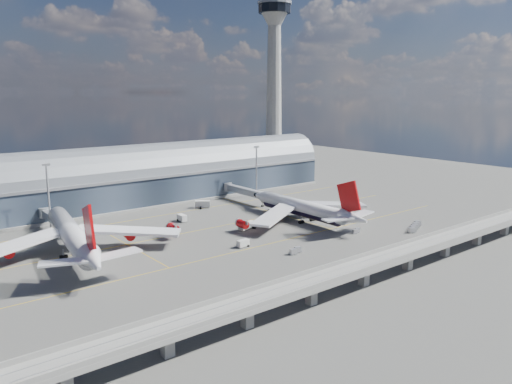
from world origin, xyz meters
TOP-DOWN VIEW (x-y plane):
  - ground at (0.00, 0.00)m, footprint 500.00×500.00m
  - taxi_lines at (0.00, 22.11)m, footprint 200.00×80.12m
  - terminal at (0.00, 77.99)m, footprint 200.00×30.00m
  - control_tower at (85.00, 83.00)m, footprint 19.00×19.00m
  - guideway at (-0.00, -55.00)m, footprint 220.00×8.50m
  - floodlight_mast_left at (-50.00, 55.00)m, footprint 3.00×0.70m
  - floodlight_mast_right at (50.00, 55.00)m, footprint 3.00×0.70m
  - airliner_left at (-53.50, 19.18)m, footprint 72.37×76.15m
  - airliner_right at (35.03, 5.34)m, footprint 62.47×65.27m
  - jet_bridge_left at (-49.61, 53.12)m, footprint 4.40×28.00m
  - jet_bridge_right at (38.55, 51.18)m, footprint 4.40×32.00m
  - service_truck_0 at (-52.31, 13.21)m, footprint 4.33×6.68m
  - service_truck_1 at (-5.24, -7.24)m, footprint 4.48×2.47m
  - service_truck_2 at (9.45, 9.73)m, footprint 7.82×4.09m
  - service_truck_3 at (29.77, 17.11)m, footprint 3.09×6.92m
  - service_truck_4 at (-4.22, 35.56)m, footprint 2.67×5.04m
  - service_truck_5 at (15.66, 51.23)m, footprint 7.09×6.03m
  - cargo_train_0 at (3.98, -23.48)m, footprint 5.36×2.79m
  - cargo_train_1 at (59.97, -30.24)m, footprint 13.56×7.24m
  - cargo_train_2 at (38.43, -19.74)m, footprint 4.50×2.52m

SIDE VIEW (x-z plane):
  - ground at x=0.00m, z-range 0.00..0.00m
  - taxi_lines at x=0.00m, z-range 0.00..0.01m
  - cargo_train_2 at x=38.43m, z-range 0.03..1.49m
  - cargo_train_0 at x=3.98m, z-range 0.04..1.78m
  - cargo_train_1 at x=59.97m, z-range 0.04..1.90m
  - service_truck_1 at x=-5.24m, z-range 0.01..2.52m
  - service_truck_0 at x=-52.31m, z-range 0.04..2.68m
  - service_truck_2 at x=9.45m, z-range 0.06..2.78m
  - service_truck_4 at x=-4.22m, z-range 0.01..2.87m
  - service_truck_3 at x=29.77m, z-range 0.04..3.32m
  - service_truck_5 at x=15.66m, z-range 0.04..3.33m
  - jet_bridge_left at x=-49.61m, z-range 1.55..8.80m
  - jet_bridge_right at x=38.55m, z-range 1.56..8.81m
  - guideway at x=0.00m, z-range 1.69..8.89m
  - airliner_right at x=35.03m, z-range -4.99..15.76m
  - airliner_left at x=-53.50m, z-range -4.98..18.26m
  - terminal at x=0.00m, z-range -2.66..25.34m
  - floodlight_mast_left at x=-50.00m, z-range 0.78..26.48m
  - floodlight_mast_right at x=50.00m, z-range 0.78..26.48m
  - control_tower at x=85.00m, z-range 0.14..103.14m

